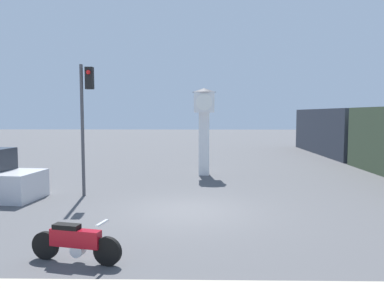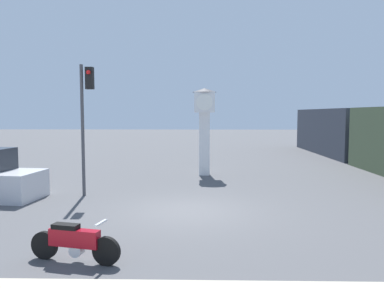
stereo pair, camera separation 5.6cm
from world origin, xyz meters
name	(u,v)px [view 2 (the right image)]	position (x,y,z in m)	size (l,w,h in m)	color
ground_plane	(187,211)	(0.00, 0.00, 0.00)	(120.00, 120.00, 0.00)	#4C4C4F
motorcycle	(74,242)	(-2.17, -4.13, 0.43)	(1.99, 0.62, 0.89)	black
clock_tower	(204,117)	(0.63, 6.97, 2.87)	(1.19, 1.19, 4.31)	white
freight_train	(370,136)	(10.70, 11.15, 1.70)	(2.80, 23.28, 3.40)	#425138
traffic_light	(86,107)	(-3.78, 2.11, 3.30)	(0.50, 0.35, 4.85)	#47474C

